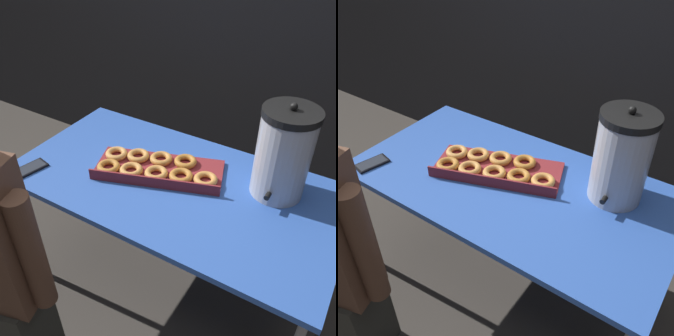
{
  "view_description": "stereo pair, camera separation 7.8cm",
  "coord_description": "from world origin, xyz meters",
  "views": [
    {
      "loc": [
        0.64,
        -1.1,
        1.72
      ],
      "look_at": [
        -0.03,
        0.0,
        0.77
      ],
      "focal_mm": 40.0,
      "sensor_mm": 36.0,
      "label": 1
    },
    {
      "loc": [
        0.7,
        -1.06,
        1.72
      ],
      "look_at": [
        -0.03,
        0.0,
        0.77
      ],
      "focal_mm": 40.0,
      "sensor_mm": 36.0,
      "label": 2
    }
  ],
  "objects": [
    {
      "name": "ground_plane",
      "position": [
        0.0,
        0.0,
        0.0
      ],
      "size": [
        12.0,
        12.0,
        0.0
      ],
      "primitive_type": "plane",
      "color": "#3D3833"
    },
    {
      "name": "folding_table",
      "position": [
        0.0,
        0.0,
        0.66
      ],
      "size": [
        1.43,
        0.74,
        0.71
      ],
      "color": "#2D56B2",
      "rests_on": "ground"
    },
    {
      "name": "donut_box",
      "position": [
        -0.1,
        0.02,
        0.73
      ],
      "size": [
        0.61,
        0.41,
        0.05
      ],
      "rotation": [
        0.0,
        0.0,
        0.34
      ],
      "color": "maroon",
      "rests_on": "folding_table"
    },
    {
      "name": "coffee_urn",
      "position": [
        0.4,
        0.16,
        0.9
      ],
      "size": [
        0.22,
        0.25,
        0.41
      ],
      "color": "#B7B7BC",
      "rests_on": "folding_table"
    },
    {
      "name": "cell_phone",
      "position": [
        -0.6,
        -0.26,
        0.71
      ],
      "size": [
        0.11,
        0.16,
        0.01
      ],
      "rotation": [
        0.0,
        0.0,
        -0.22
      ],
      "color": "black",
      "rests_on": "folding_table"
    }
  ]
}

